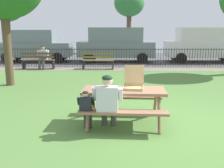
# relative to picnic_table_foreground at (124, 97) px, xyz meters

# --- Properties ---
(ground) EXTENTS (28.00, 12.44, 0.02)m
(ground) POSITION_rel_picnic_table_foreground_xyz_m (0.94, 2.25, -0.61)
(ground) COLOR #54803B
(cobblestone_walkway) EXTENTS (28.00, 1.40, 0.01)m
(cobblestone_walkway) POSITION_rel_picnic_table_foreground_xyz_m (0.94, 7.77, -0.60)
(cobblestone_walkway) COLOR gray
(street_asphalt) EXTENTS (28.00, 7.76, 0.01)m
(street_asphalt) POSITION_rel_picnic_table_foreground_xyz_m (0.94, 12.35, -0.60)
(street_asphalt) COLOR #515154
(picnic_table_foreground) EXTENTS (1.87, 1.56, 0.79)m
(picnic_table_foreground) POSITION_rel_picnic_table_foreground_xyz_m (0.00, 0.00, 0.00)
(picnic_table_foreground) COLOR #97694E
(picnic_table_foreground) RESTS_ON ground
(pizza_box_open) EXTENTS (0.50, 0.51, 0.49)m
(pizza_box_open) POSITION_rel_picnic_table_foreground_xyz_m (0.22, 0.11, 0.27)
(pizza_box_open) COLOR tan
(pizza_box_open) RESTS_ON picnic_table_foreground
(adult_at_table) EXTENTS (0.62, 0.60, 1.19)m
(adult_at_table) POSITION_rel_picnic_table_foreground_xyz_m (-0.34, -0.49, 0.06)
(adult_at_table) COLOR #4A4A4A
(adult_at_table) RESTS_ON ground
(child_at_table) EXTENTS (0.35, 0.34, 0.87)m
(child_at_table) POSITION_rel_picnic_table_foreground_xyz_m (-0.77, -0.49, -0.08)
(child_at_table) COLOR #3A3A3A
(child_at_table) RESTS_ON ground
(iron_fence_streetside) EXTENTS (18.93, 0.03, 1.01)m
(iron_fence_streetside) POSITION_rel_picnic_table_foreground_xyz_m (0.94, 8.47, -0.08)
(iron_fence_streetside) COLOR #2D2823
(iron_fence_streetside) RESTS_ON ground
(park_bench_left) EXTENTS (1.61, 0.51, 0.85)m
(park_bench_left) POSITION_rel_picnic_table_foreground_xyz_m (-4.16, 7.63, -0.18)
(park_bench_left) COLOR brown
(park_bench_left) RESTS_ON ground
(park_bench_center) EXTENTS (1.62, 0.52, 0.85)m
(park_bench_center) POSITION_rel_picnic_table_foreground_xyz_m (-1.11, 7.63, -0.18)
(park_bench_center) COLOR brown
(park_bench_center) RESTS_ON ground
(person_on_park_bench) EXTENTS (0.61, 0.60, 1.19)m
(person_on_park_bench) POSITION_rel_picnic_table_foreground_xyz_m (-3.94, 7.65, 0.06)
(person_on_park_bench) COLOR #3F3F3F
(person_on_park_bench) RESTS_ON ground
(parked_car_far_left) EXTENTS (4.41, 1.93, 1.94)m
(parked_car_far_left) POSITION_rel_picnic_table_foreground_xyz_m (-5.19, 10.57, 0.41)
(parked_car_far_left) COLOR slate
(parked_car_far_left) RESTS_ON ground
(parked_car_left) EXTENTS (4.68, 2.13, 2.08)m
(parked_car_left) POSITION_rel_picnic_table_foreground_xyz_m (-0.19, 10.57, 0.50)
(parked_car_left) COLOR slate
(parked_car_left) RESTS_ON ground
(parked_car_center) EXTENTS (4.61, 1.97, 2.08)m
(parked_car_center) POSITION_rel_picnic_table_foreground_xyz_m (5.15, 10.57, 0.50)
(parked_car_center) COLOR white
(parked_car_center) RESTS_ON ground
(far_tree_left) EXTENTS (3.04, 3.04, 5.29)m
(far_tree_left) POSITION_rel_picnic_table_foreground_xyz_m (-9.75, 17.79, 3.28)
(far_tree_left) COLOR brown
(far_tree_left) RESTS_ON ground
(far_tree_midleft) EXTENTS (2.60, 2.60, 5.31)m
(far_tree_midleft) POSITION_rel_picnic_table_foreground_xyz_m (0.89, 17.79, 3.46)
(far_tree_midleft) COLOR brown
(far_tree_midleft) RESTS_ON ground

